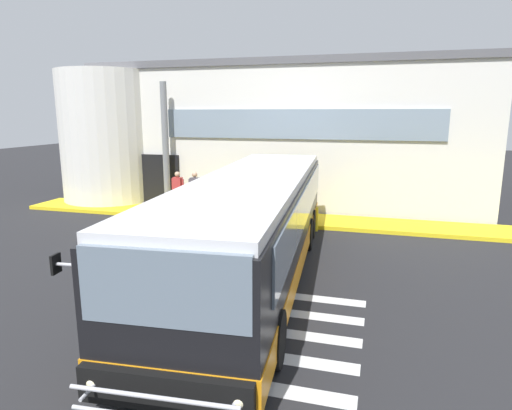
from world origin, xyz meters
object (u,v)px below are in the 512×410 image
Objects in this scene: entry_support_column at (166,146)px; passenger_near_column at (178,189)px; bus_main_foreground at (254,228)px; passenger_by_doorway at (195,188)px; safety_bollard_yellow at (316,219)px.

passenger_near_column is (0.80, -0.59, -1.77)m from entry_support_column.
passenger_by_doorway is at bearing 124.66° from bus_main_foreground.
entry_support_column is at bearing 164.20° from passenger_by_doorway.
entry_support_column is 9.19m from bus_main_foreground.
safety_bollard_yellow is at bearing -14.68° from entry_support_column.
entry_support_column is 6.01× the size of safety_bollard_yellow.
entry_support_column reaches higher than safety_bollard_yellow.
passenger_by_doorway is 5.54m from safety_bollard_yellow.
bus_main_foreground is 7.77m from passenger_by_doorway.
entry_support_column reaches higher than passenger_near_column.
passenger_by_doorway reaches higher than safety_bollard_yellow.
bus_main_foreground is 7.37× the size of passenger_by_doorway.
passenger_near_column is at bearing -36.23° from entry_support_column.
passenger_near_column is 1.00× the size of passenger_by_doorway.
safety_bollard_yellow is (6.07, -1.21, -0.63)m from passenger_near_column.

